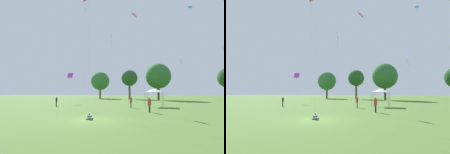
% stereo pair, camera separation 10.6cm
% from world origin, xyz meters
% --- Properties ---
extents(ground_plane, '(300.00, 300.00, 0.00)m').
position_xyz_m(ground_plane, '(0.00, 0.00, 0.00)').
color(ground_plane, '#4C702D').
extents(seated_toddler, '(0.52, 0.61, 0.55)m').
position_xyz_m(seated_toddler, '(-0.21, 0.09, 0.21)').
color(seated_toddler, '#383D56').
rests_on(seated_toddler, ground).
extents(person_standing_0, '(0.42, 0.42, 1.54)m').
position_xyz_m(person_standing_0, '(-11.46, 11.01, 0.93)').
color(person_standing_0, '#282D42').
rests_on(person_standing_0, ground).
extents(person_standing_1, '(0.52, 0.52, 1.68)m').
position_xyz_m(person_standing_1, '(3.91, 6.98, 1.00)').
color(person_standing_1, '#282D42').
rests_on(person_standing_1, ground).
extents(person_standing_2, '(0.48, 0.48, 1.66)m').
position_xyz_m(person_standing_2, '(0.68, 11.97, 0.99)').
color(person_standing_2, slate).
rests_on(person_standing_2, ground).
extents(canopy_tent, '(2.95, 2.95, 2.86)m').
position_xyz_m(canopy_tent, '(3.72, 15.67, 2.55)').
color(canopy_tent, white).
rests_on(canopy_tent, ground).
extents(kite_1, '(1.09, 1.48, 18.60)m').
position_xyz_m(kite_1, '(-0.39, 20.72, 17.63)').
color(kite_1, pink).
rests_on(kite_1, ground).
extents(kite_3, '(0.53, 0.99, 7.18)m').
position_xyz_m(kite_3, '(7.78, 13.49, 6.55)').
color(kite_3, white).
rests_on(kite_3, ground).
extents(kite_4, '(1.44, 1.48, 20.59)m').
position_xyz_m(kite_4, '(-8.90, 15.78, 19.37)').
color(kite_4, red).
rests_on(kite_4, ground).
extents(kite_6, '(1.30, 0.74, 6.70)m').
position_xyz_m(kite_6, '(-15.30, 21.10, 6.06)').
color(kite_6, '#B738C6').
rests_on(kite_6, ground).
extents(kite_7, '(0.73, 0.46, 19.55)m').
position_xyz_m(kite_7, '(10.42, 23.35, 17.52)').
color(kite_7, '#339EDB').
rests_on(kite_7, ground).
extents(kite_8, '(0.43, 0.90, 12.29)m').
position_xyz_m(kite_8, '(-3.01, 13.81, 11.34)').
color(kite_8, '#B738C6').
rests_on(kite_8, ground).
extents(distant_tree_0, '(7.35, 7.35, 10.58)m').
position_xyz_m(distant_tree_0, '(-20.42, 51.38, 6.87)').
color(distant_tree_0, brown).
rests_on(distant_tree_0, ground).
extents(distant_tree_1, '(5.77, 5.77, 10.38)m').
position_xyz_m(distant_tree_1, '(-7.67, 47.91, 7.41)').
color(distant_tree_1, brown).
rests_on(distant_tree_1, ground).
extents(distant_tree_3, '(7.86, 7.86, 11.32)m').
position_xyz_m(distant_tree_3, '(2.65, 42.85, 7.37)').
color(distant_tree_3, '#473323').
rests_on(distant_tree_3, ground).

